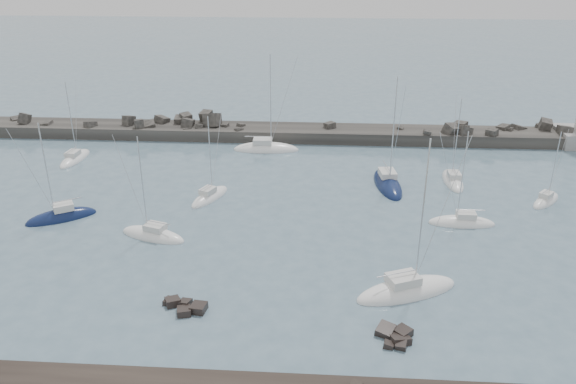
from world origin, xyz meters
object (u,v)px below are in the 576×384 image
object	(u,v)px
sailboat_8	(462,223)
sailboat_1	(75,159)
sailboat_4	(266,149)
sailboat_6	(406,291)
sailboat_10	(546,201)
sailboat_2	(62,217)
sailboat_5	(153,236)
sailboat_3	(210,197)
sailboat_7	(388,184)
sailboat_9	(453,181)

from	to	relation	value
sailboat_8	sailboat_1	bearing A→B (deg)	161.61
sailboat_1	sailboat_4	size ratio (longest dim) A/B	0.78
sailboat_6	sailboat_10	xyz separation A→B (m)	(19.15, 20.43, -0.02)
sailboat_2	sailboat_5	world-z (taller)	sailboat_2
sailboat_3	sailboat_8	world-z (taller)	sailboat_8
sailboat_3	sailboat_5	bearing A→B (deg)	-111.87
sailboat_2	sailboat_3	bearing A→B (deg)	22.91
sailboat_2	sailboat_10	world-z (taller)	sailboat_2
sailboat_5	sailboat_8	xyz separation A→B (m)	(33.22, 5.11, -0.00)
sailboat_5	sailboat_3	bearing A→B (deg)	68.13
sailboat_7	sailboat_9	world-z (taller)	sailboat_7
sailboat_6	sailboat_8	bearing A→B (deg)	60.62
sailboat_3	sailboat_1	bearing A→B (deg)	151.41
sailboat_2	sailboat_7	distance (m)	39.48
sailboat_2	sailboat_10	xyz separation A→B (m)	(56.08, 8.10, -0.03)
sailboat_4	sailboat_10	bearing A→B (deg)	-24.73
sailboat_6	sailboat_7	size ratio (longest dim) A/B	1.01
sailboat_4	sailboat_10	distance (m)	38.99
sailboat_4	sailboat_6	world-z (taller)	sailboat_4
sailboat_4	sailboat_8	size ratio (longest dim) A/B	1.34
sailboat_2	sailboat_6	world-z (taller)	sailboat_6
sailboat_2	sailboat_6	bearing A→B (deg)	-18.46
sailboat_4	sailboat_6	bearing A→B (deg)	-66.13
sailboat_1	sailboat_8	bearing A→B (deg)	-18.39
sailboat_5	sailboat_1	bearing A→B (deg)	128.89
sailboat_6	sailboat_3	bearing A→B (deg)	138.42
sailboat_6	sailboat_2	bearing A→B (deg)	161.54
sailboat_10	sailboat_7	bearing A→B (deg)	168.10
sailboat_6	sailboat_7	bearing A→B (deg)	88.39
sailboat_6	sailboat_7	distance (m)	24.33
sailboat_8	sailboat_10	distance (m)	13.09
sailboat_6	sailboat_7	xyz separation A→B (m)	(0.68, 24.32, 0.00)
sailboat_2	sailboat_3	xyz separation A→B (m)	(15.60, 6.59, -0.03)
sailboat_1	sailboat_6	xyz separation A→B (m)	(43.20, -30.84, 0.02)
sailboat_5	sailboat_10	world-z (taller)	sailboat_5
sailboat_1	sailboat_9	xyz separation A→B (m)	(52.46, -4.82, 0.01)
sailboat_8	sailboat_5	bearing A→B (deg)	-171.25
sailboat_10	sailboat_3	bearing A→B (deg)	-177.86
sailboat_5	sailboat_10	size ratio (longest dim) A/B	1.26
sailboat_4	sailboat_9	size ratio (longest dim) A/B	1.30
sailboat_2	sailboat_6	size ratio (longest dim) A/B	0.80
sailboat_8	sailboat_2	bearing A→B (deg)	-178.00
sailboat_1	sailboat_3	world-z (taller)	sailboat_1
sailboat_4	sailboat_7	xyz separation A→B (m)	(16.94, -12.42, 0.01)
sailboat_4	sailboat_9	bearing A→B (deg)	-22.78
sailboat_7	sailboat_9	bearing A→B (deg)	11.25
sailboat_5	sailboat_10	xyz separation A→B (m)	(44.55, 11.66, -0.00)
sailboat_1	sailboat_4	distance (m)	27.58
sailboat_1	sailboat_4	bearing A→B (deg)	12.35
sailboat_3	sailboat_7	bearing A→B (deg)	13.78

